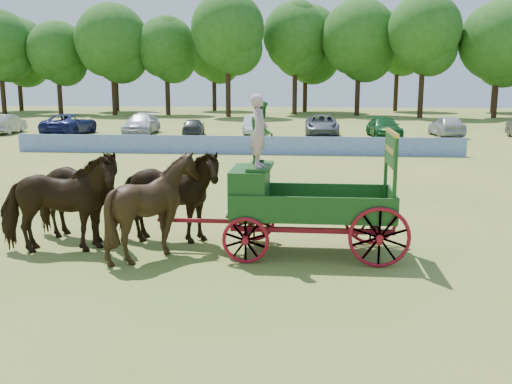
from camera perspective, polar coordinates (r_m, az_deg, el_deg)
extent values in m
plane|color=olive|center=(15.40, -7.54, -4.58)|extent=(160.00, 160.00, 0.00)
imported|color=black|center=(14.50, -19.24, -1.13)|extent=(3.09, 1.86, 2.44)
imported|color=black|center=(15.48, -17.55, -0.29)|extent=(3.10, 1.92, 2.44)
imported|color=black|center=(13.67, -10.07, -1.38)|extent=(2.58, 2.39, 2.44)
imported|color=black|center=(14.71, -8.92, -0.48)|extent=(2.89, 1.32, 2.44)
cube|color=maroon|center=(13.93, -0.60, -3.61)|extent=(0.12, 2.00, 0.12)
cube|color=maroon|center=(13.94, 11.79, -3.83)|extent=(0.12, 2.00, 0.12)
cube|color=maroon|center=(13.29, 5.60, -3.84)|extent=(3.80, 0.10, 0.12)
cube|color=maroon|center=(14.35, 5.61, -2.72)|extent=(3.80, 0.10, 0.12)
cube|color=maroon|center=(14.01, -4.26, -2.91)|extent=(2.80, 0.09, 0.09)
cube|color=#194416|center=(13.75, 5.63, -2.13)|extent=(3.80, 1.80, 0.10)
cube|color=#194416|center=(12.83, 5.65, -1.71)|extent=(3.80, 0.06, 0.55)
cube|color=#194416|center=(14.55, 5.65, -0.20)|extent=(3.80, 0.06, 0.55)
cube|color=#194416|center=(13.82, 13.47, -1.04)|extent=(0.06, 1.80, 0.55)
cube|color=#194416|center=(13.72, -0.61, 0.24)|extent=(0.85, 1.70, 1.05)
cube|color=#194416|center=(13.60, 0.44, 2.58)|extent=(0.55, 1.50, 0.08)
cube|color=#194416|center=(13.80, -2.17, -0.55)|extent=(0.10, 1.60, 0.65)
cube|color=#194416|center=(13.84, -1.43, -1.78)|extent=(0.55, 1.60, 0.06)
cube|color=#194416|center=(12.91, 13.71, 1.05)|extent=(0.08, 0.08, 1.80)
cube|color=#194416|center=(14.48, 12.85, 2.14)|extent=(0.08, 0.08, 1.80)
cube|color=#194416|center=(13.61, 13.37, 4.12)|extent=(0.07, 1.75, 0.75)
cube|color=gold|center=(13.57, 13.44, 5.79)|extent=(0.08, 1.80, 0.09)
cube|color=gold|center=(13.61, 13.20, 4.12)|extent=(0.02, 1.30, 0.12)
torus|color=maroon|center=(13.03, -1.05, -4.86)|extent=(1.09, 0.09, 1.09)
torus|color=maroon|center=(14.86, -0.20, -2.87)|extent=(1.09, 0.09, 1.09)
torus|color=maroon|center=(13.00, 12.24, -4.47)|extent=(1.39, 0.09, 1.39)
torus|color=maroon|center=(14.83, 11.42, -2.53)|extent=(1.39, 0.09, 1.39)
imported|color=#C395A2|center=(13.15, 0.30, 6.14)|extent=(0.40, 0.61, 1.67)
imported|color=#256428|center=(13.85, 0.57, 6.04)|extent=(0.57, 0.73, 1.51)
cube|color=#1D3E9F|center=(32.94, -2.18, 4.72)|extent=(26.00, 0.08, 1.05)
imported|color=gray|center=(50.26, -23.69, 6.25)|extent=(2.15, 4.82, 1.54)
imported|color=navy|center=(47.45, -18.13, 6.47)|extent=(2.76, 5.94, 1.65)
imported|color=silver|center=(46.64, -11.37, 6.69)|extent=(2.55, 5.61, 1.59)
imported|color=#333338|center=(44.50, -6.27, 6.49)|extent=(2.13, 4.16, 1.35)
imported|color=silver|center=(45.64, -0.21, 6.72)|extent=(1.73, 4.46, 1.45)
imported|color=slate|center=(45.45, 6.59, 6.69)|extent=(2.63, 5.57, 1.54)
imported|color=#144C1E|center=(44.14, 12.68, 6.32)|extent=(2.53, 5.20, 1.46)
imported|color=#B2B2B7|center=(45.95, 18.53, 6.29)|extent=(2.18, 4.85, 1.62)
cylinder|color=#382314|center=(80.46, -23.96, 8.85)|extent=(0.60, 0.60, 4.87)
cylinder|color=#382314|center=(78.32, -19.01, 8.97)|extent=(0.60, 0.60, 4.35)
sphere|color=#1D5015|center=(78.39, -19.28, 13.23)|extent=(7.42, 7.42, 7.42)
cylinder|color=#382314|center=(74.38, -13.99, 9.40)|extent=(0.60, 0.60, 4.96)
sphere|color=#1D5015|center=(74.53, -14.24, 14.52)|extent=(8.94, 8.94, 8.94)
cylinder|color=#382314|center=(73.36, -8.82, 9.43)|extent=(0.60, 0.60, 4.58)
sphere|color=#1D5015|center=(73.46, -8.96, 14.22)|extent=(7.35, 7.35, 7.35)
cylinder|color=#382314|center=(68.46, -2.80, 9.83)|extent=(0.60, 0.60, 5.51)
sphere|color=#1D5015|center=(68.72, -2.86, 16.00)|extent=(8.53, 8.53, 8.53)
cylinder|color=#382314|center=(73.27, 3.89, 9.83)|extent=(0.60, 0.60, 5.36)
sphere|color=#1D5015|center=(73.48, 3.97, 15.44)|extent=(8.14, 8.14, 8.14)
cylinder|color=#382314|center=(71.75, 10.11, 9.57)|extent=(0.60, 0.60, 5.11)
sphere|color=#1D5015|center=(71.93, 10.29, 15.03)|extent=(9.06, 9.06, 9.06)
cylinder|color=#382314|center=(69.02, 16.16, 9.36)|extent=(0.60, 0.60, 5.35)
sphere|color=#1D5015|center=(69.24, 16.49, 15.29)|extent=(8.20, 8.20, 8.20)
cylinder|color=#382314|center=(71.58, 22.79, 8.71)|extent=(0.60, 0.60, 4.68)
sphere|color=#1D5015|center=(71.70, 23.17, 13.72)|extent=(8.96, 8.96, 8.96)
cylinder|color=#382314|center=(88.82, -22.49, 8.99)|extent=(0.60, 0.60, 4.61)
sphere|color=#1D5015|center=(88.91, -22.79, 12.97)|extent=(9.03, 9.03, 9.03)
cylinder|color=#382314|center=(83.70, -13.76, 9.47)|extent=(0.60, 0.60, 4.74)
sphere|color=#1D5015|center=(83.81, -13.96, 13.82)|extent=(8.06, 8.06, 8.06)
cylinder|color=#382314|center=(83.15, -4.19, 9.71)|extent=(0.60, 0.60, 4.64)
sphere|color=#1D5015|center=(83.25, -4.25, 14.00)|extent=(7.87, 7.87, 7.87)
cylinder|color=#382314|center=(80.10, 4.93, 9.83)|extent=(0.60, 0.60, 5.13)
sphere|color=#1D5015|center=(80.26, 5.01, 14.75)|extent=(9.98, 9.98, 9.98)
cylinder|color=#382314|center=(84.21, 13.81, 9.71)|extent=(0.60, 0.60, 5.40)
sphere|color=#1D5015|center=(84.41, 14.04, 14.63)|extent=(7.93, 7.93, 7.93)
cylinder|color=#382314|center=(84.98, 22.67, 9.10)|extent=(0.60, 0.60, 5.13)
sphere|color=#1D5015|center=(85.14, 23.02, 13.73)|extent=(9.40, 9.40, 9.40)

